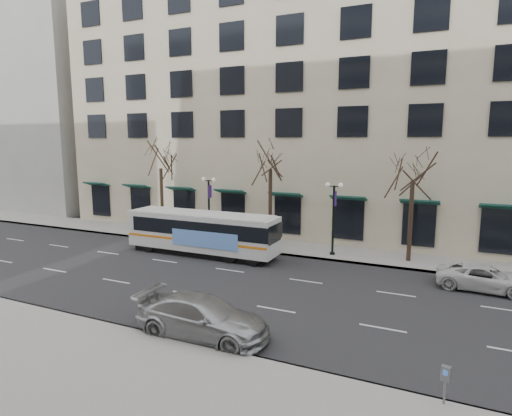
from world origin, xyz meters
The scene contains 13 objects.
ground centered at (0.00, 0.00, 0.00)m, with size 160.00×160.00×0.00m, color black.
sidewalk_far centered at (5.00, 9.00, 0.07)m, with size 80.00×4.00×0.15m, color gray.
building_hotel centered at (-2.00, 21.00, 12.00)m, with size 40.00×20.00×24.00m, color #BAAE8E.
building_far_upblock centered at (-38.00, 21.00, 14.00)m, with size 28.00×20.00×28.00m, color #999993.
tree_far_left centered at (-10.00, 8.80, 6.70)m, with size 3.60×3.60×8.34m.
tree_far_mid centered at (0.00, 8.80, 6.91)m, with size 3.60×3.60×8.55m.
tree_far_right centered at (10.00, 8.80, 6.42)m, with size 3.60×3.60×8.06m.
lamp_post_left centered at (-4.99, 8.20, 2.94)m, with size 1.22×0.45×5.21m.
lamp_post_right centered at (5.01, 8.20, 2.94)m, with size 1.22×0.45×5.21m.
city_bus centered at (-3.49, 4.81, 1.66)m, with size 11.23×2.50×3.04m.
silver_car centered at (3.30, -6.20, 0.84)m, with size 2.36×5.79×1.68m, color #9EA1A6.
white_pickup centered at (14.28, 4.97, 0.68)m, with size 2.25×4.88×1.36m, color silver.
pay_station centered at (12.54, -7.30, 1.03)m, with size 0.29×0.22×1.22m.
Camera 1 is at (12.34, -20.49, 8.06)m, focal length 30.00 mm.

